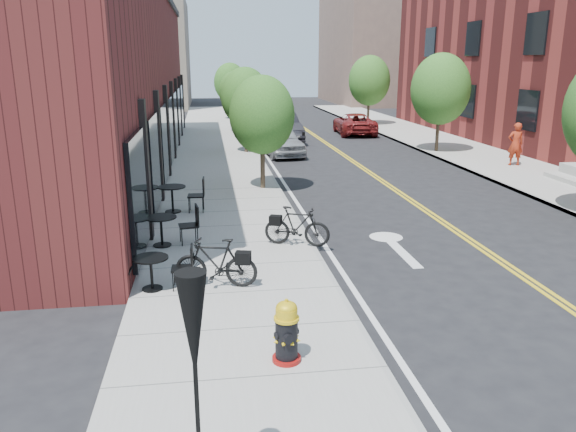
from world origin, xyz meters
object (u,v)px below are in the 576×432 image
parked_car_c (264,122)px  parked_car_far (354,124)px  fire_hydrant (287,332)px  bistro_set_b (161,227)px  bicycle_left (216,263)px  patio_umbrella (194,344)px  bistro_set_a (151,268)px  bistro_set_c (172,195)px  parked_car_b (280,127)px  pedestrian (515,144)px  parked_car_a (280,140)px  bicycle_right (297,226)px

parked_car_c → parked_car_far: 5.58m
fire_hydrant → parked_car_c: parked_car_c is taller
bistro_set_b → bicycle_left: bearing=-74.0°
patio_umbrella → bistro_set_b: bearing=96.6°
bistro_set_b → parked_car_far: parked_car_far is taller
bicycle_left → parked_car_c: bearing=-174.0°
fire_hydrant → bistro_set_a: bearing=104.3°
bistro_set_a → bistro_set_c: size_ratio=0.85×
bicycle_left → bistro_set_a: bicycle_left is taller
bistro_set_a → parked_car_b: bearing=77.3°
bistro_set_b → pedestrian: size_ratio=0.99×
parked_car_c → parked_car_far: parked_car_c is taller
parked_car_c → parked_car_a: bearing=-83.3°
fire_hydrant → parked_car_far: size_ratio=0.21×
bicycle_left → parked_car_far: size_ratio=0.35×
bicycle_left → bistro_set_a: (-1.23, 0.02, -0.06)m
bistro_set_c → pedestrian: pedestrian is taller
bistro_set_a → bistro_set_c: bearing=90.3°
patio_umbrella → pedestrian: bearing=52.9°
bistro_set_c → fire_hydrant: bearing=-73.9°
bicycle_left → parked_car_far: parked_car_far is taller
patio_umbrella → parked_car_a: 22.11m
patio_umbrella → bicycle_right: bearing=74.3°
bistro_set_b → parked_car_a: parked_car_a is taller
parked_car_a → parked_car_b: (0.60, 4.76, 0.11)m
bicycle_right → parked_car_b: bearing=15.1°
bistro_set_a → parked_car_far: parked_car_far is taller
patio_umbrella → fire_hydrant: bearing=65.1°
bistro_set_c → bicycle_left: bearing=-76.1°
bicycle_right → bistro_set_a: bicycle_right is taller
parked_car_c → parked_car_b: bearing=-74.5°
bicycle_left → bistro_set_b: 2.95m
fire_hydrant → bistro_set_b: 6.07m
bistro_set_b → bistro_set_c: (0.09, 3.10, 0.03)m
bicycle_left → bistro_set_a: bearing=-76.8°
parked_car_a → parked_car_c: (0.06, 8.41, -0.03)m
parked_car_b → bicycle_right: bearing=-100.7°
fire_hydrant → parked_car_b: (3.02, 23.92, 0.23)m
parked_car_b → parked_car_c: (-0.54, 3.65, -0.14)m
bicycle_right → bistro_set_c: bearing=62.4°
bicycle_left → fire_hydrant: bearing=31.7°
bistro_set_a → parked_car_a: bearing=75.3°
bicycle_right → bistro_set_c: size_ratio=0.85×
parked_car_b → patio_umbrella: bearing=-103.6°
fire_hydrant → parked_car_b: size_ratio=0.20×
bicycle_right → parked_car_c: size_ratio=0.34×
fire_hydrant → bistro_set_b: bearing=89.4°
fire_hydrant → bistro_set_c: 9.01m
parked_car_a → parked_car_c: 8.41m
bistro_set_c → parked_car_c: bearing=79.0°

